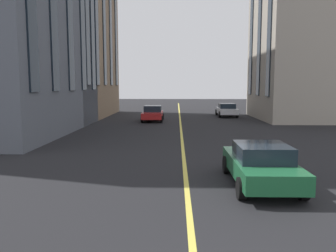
{
  "coord_description": "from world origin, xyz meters",
  "views": [
    {
      "loc": [
        -2.68,
        0.32,
        3.2
      ],
      "look_at": [
        9.4,
        0.63,
        1.77
      ],
      "focal_mm": 36.46,
      "sensor_mm": 36.0,
      "label": 1
    }
  ],
  "objects": [
    {
      "name": "car_red_parked_a",
      "position": [
        28.06,
        2.49,
        0.7
      ],
      "size": [
        3.9,
        1.89,
        1.4
      ],
      "color": "#B21E1E",
      "rests_on": "ground_plane"
    },
    {
      "name": "lane_centre_line",
      "position": [
        20.0,
        0.0,
        0.0
      ],
      "size": [
        80.0,
        0.16,
        0.01
      ],
      "color": "#D8C64C",
      "rests_on": "ground_plane"
    },
    {
      "name": "car_white_trailing",
      "position": [
        32.99,
        -4.9,
        0.7
      ],
      "size": [
        4.4,
        1.95,
        1.37
      ],
      "color": "silver",
      "rests_on": "ground_plane"
    },
    {
      "name": "building_right_near",
      "position": [
        30.41,
        -11.52,
        8.14
      ],
      "size": [
        10.58,
        8.17,
        16.27
      ],
      "color": "#A89E8E",
      "rests_on": "ground_plane"
    },
    {
      "name": "car_green_near",
      "position": [
        8.09,
        -2.37,
        0.7
      ],
      "size": [
        4.4,
        1.95,
        1.37
      ],
      "color": "#1E6038",
      "rests_on": "ground_plane"
    }
  ]
}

